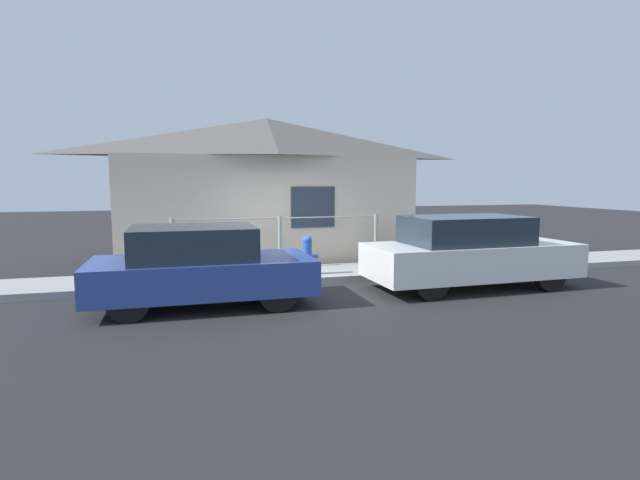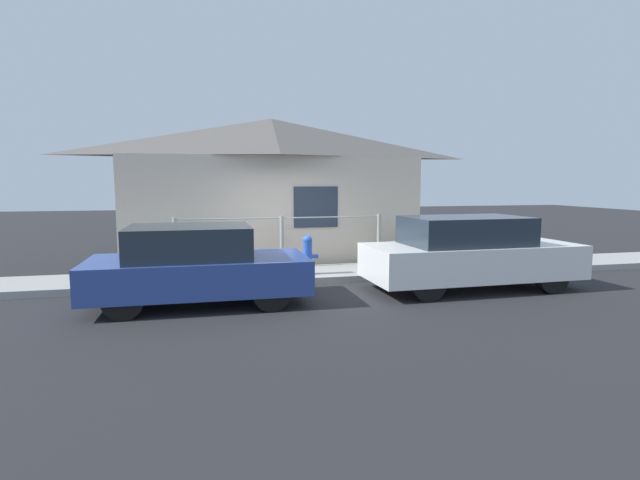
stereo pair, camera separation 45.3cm
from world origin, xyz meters
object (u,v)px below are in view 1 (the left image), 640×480
(potted_plant_near_hydrant, at_px, (287,261))
(potted_plant_by_fence, at_px, (186,258))
(car_left, at_px, (200,266))
(fire_hydrant, at_px, (307,254))
(car_right, at_px, (470,252))
(potted_plant_corner, at_px, (393,249))

(potted_plant_near_hydrant, height_order, potted_plant_by_fence, potted_plant_by_fence)
(potted_plant_by_fence, bearing_deg, potted_plant_near_hydrant, -7.48)
(car_left, bearing_deg, fire_hydrant, 34.86)
(fire_hydrant, relative_size, potted_plant_by_fence, 1.44)
(car_right, relative_size, potted_plant_near_hydrant, 9.79)
(car_left, relative_size, potted_plant_by_fence, 6.33)
(car_right, relative_size, potted_plant_by_fence, 7.21)
(car_right, distance_m, fire_hydrant, 3.37)
(fire_hydrant, distance_m, potted_plant_by_fence, 2.65)
(car_left, relative_size, potted_plant_near_hydrant, 8.60)
(car_left, distance_m, potted_plant_corner, 5.37)
(potted_plant_by_fence, bearing_deg, potted_plant_corner, 0.88)
(potted_plant_corner, bearing_deg, car_right, -77.92)
(car_left, distance_m, car_right, 5.28)
(car_right, distance_m, potted_plant_corner, 2.58)
(car_right, height_order, potted_plant_by_fence, car_right)
(fire_hydrant, xyz_separation_m, potted_plant_near_hydrant, (-0.34, 0.54, -0.23))
(fire_hydrant, relative_size, potted_plant_near_hydrant, 1.96)
(car_right, xyz_separation_m, fire_hydrant, (-2.96, 1.61, -0.14))
(fire_hydrant, distance_m, potted_plant_near_hydrant, 0.67)
(potted_plant_near_hydrant, relative_size, potted_plant_by_fence, 0.74)
(potted_plant_near_hydrant, xyz_separation_m, potted_plant_by_fence, (-2.18, 0.29, 0.11))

